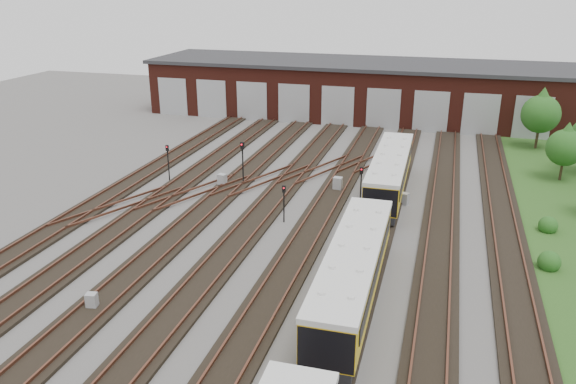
# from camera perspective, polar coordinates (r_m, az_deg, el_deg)

# --- Properties ---
(ground) EXTENTS (120.00, 120.00, 0.00)m
(ground) POSITION_cam_1_polar(r_m,az_deg,el_deg) (31.82, -3.72, -7.88)
(ground) COLOR #4A4845
(ground) RESTS_ON ground
(track_network) EXTENTS (30.40, 70.00, 0.33)m
(track_network) POSITION_cam_1_polar(r_m,az_deg,el_deg) (32.30, -3.65, -7.19)
(track_network) COLOR black
(track_network) RESTS_ON ground
(maintenance_shed) EXTENTS (51.00, 12.50, 6.35)m
(maintenance_shed) POSITION_cam_1_polar(r_m,az_deg,el_deg) (67.96, 7.77, 10.35)
(maintenance_shed) COLOR #4D1B13
(maintenance_shed) RESTS_ON ground
(metro_train) EXTENTS (2.59, 45.36, 2.76)m
(metro_train) POSITION_cam_1_polar(r_m,az_deg,el_deg) (28.10, 6.63, -8.07)
(metro_train) COLOR black
(metro_train) RESTS_ON ground
(signal_mast_0) EXTENTS (0.25, 0.24, 2.96)m
(signal_mast_0) POSITION_cam_1_polar(r_m,az_deg,el_deg) (45.94, -12.10, 3.40)
(signal_mast_0) COLOR black
(signal_mast_0) RESTS_ON ground
(signal_mast_1) EXTENTS (0.30, 0.28, 3.50)m
(signal_mast_1) POSITION_cam_1_polar(r_m,az_deg,el_deg) (43.93, -4.63, 3.47)
(signal_mast_1) COLOR black
(signal_mast_1) RESTS_ON ground
(signal_mast_2) EXTENTS (0.25, 0.24, 2.82)m
(signal_mast_2) POSITION_cam_1_polar(r_m,az_deg,el_deg) (40.38, 7.44, 1.18)
(signal_mast_2) COLOR black
(signal_mast_2) RESTS_ON ground
(signal_mast_3) EXTENTS (0.26, 0.24, 2.61)m
(signal_mast_3) POSITION_cam_1_polar(r_m,az_deg,el_deg) (37.04, -0.42, -0.69)
(signal_mast_3) COLOR black
(signal_mast_3) RESTS_ON ground
(relay_cabinet_0) EXTENTS (0.60, 0.53, 0.87)m
(relay_cabinet_0) POSITION_cam_1_polar(r_m,az_deg,el_deg) (29.66, -19.29, -10.45)
(relay_cabinet_0) COLOR #98999C
(relay_cabinet_0) RESTS_ON ground
(relay_cabinet_1) EXTENTS (0.72, 0.64, 1.02)m
(relay_cabinet_1) POSITION_cam_1_polar(r_m,az_deg,el_deg) (44.28, -6.70, 1.19)
(relay_cabinet_1) COLOR #98999C
(relay_cabinet_1) RESTS_ON ground
(relay_cabinet_2) EXTENTS (0.70, 0.60, 1.10)m
(relay_cabinet_2) POSITION_cam_1_polar(r_m,az_deg,el_deg) (43.20, 5.07, 0.80)
(relay_cabinet_2) COLOR #98999C
(relay_cabinet_2) RESTS_ON ground
(relay_cabinet_3) EXTENTS (0.76, 0.69, 1.07)m
(relay_cabinet_3) POSITION_cam_1_polar(r_m,az_deg,el_deg) (42.41, 8.28, 0.25)
(relay_cabinet_3) COLOR #98999C
(relay_cabinet_3) RESTS_ON ground
(relay_cabinet_4) EXTENTS (0.65, 0.59, 0.89)m
(relay_cabinet_4) POSITION_cam_1_polar(r_m,az_deg,el_deg) (41.27, 11.77, -0.69)
(relay_cabinet_4) COLOR #98999C
(relay_cabinet_4) RESTS_ON ground
(tree_0) EXTENTS (2.93, 2.93, 4.85)m
(tree_0) POSITION_cam_1_polar(r_m,az_deg,el_deg) (49.70, 26.41, 4.45)
(tree_0) COLOR #2D2314
(tree_0) RESTS_ON ground
(tree_1) EXTENTS (3.58, 3.58, 5.93)m
(tree_1) POSITION_cam_1_polar(r_m,az_deg,el_deg) (58.43, 24.35, 7.64)
(tree_1) COLOR #2D2314
(tree_1) RESTS_ON ground
(bush_0) EXTENTS (1.26, 1.26, 1.26)m
(bush_0) POSITION_cam_1_polar(r_m,az_deg,el_deg) (34.77, 25.05, -6.17)
(bush_0) COLOR #1B4D16
(bush_0) RESTS_ON ground
(bush_1) EXTENTS (1.21, 1.21, 1.21)m
(bush_1) POSITION_cam_1_polar(r_m,az_deg,el_deg) (39.77, 24.95, -2.87)
(bush_1) COLOR #1B4D16
(bush_1) RESTS_ON ground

